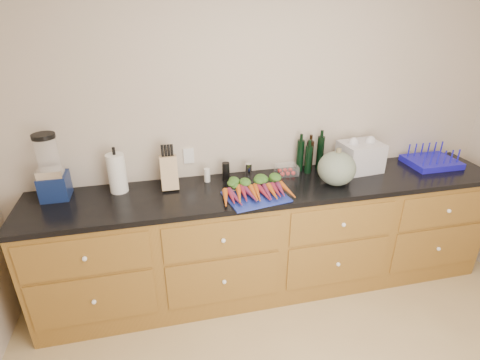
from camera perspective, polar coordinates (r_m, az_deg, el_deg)
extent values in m
cube|color=beige|center=(3.01, 3.44, 8.04)|extent=(4.10, 0.05, 2.60)
cube|color=brown|center=(3.10, 4.72, -8.96)|extent=(3.60, 0.60, 0.90)
cube|color=brown|center=(2.64, -22.57, -10.83)|extent=(0.82, 0.01, 0.28)
sphere|color=white|center=(2.63, -22.62, -11.03)|extent=(0.03, 0.03, 0.03)
cube|color=brown|center=(2.86, -21.33, -16.71)|extent=(0.82, 0.01, 0.38)
sphere|color=white|center=(2.84, -21.37, -16.93)|extent=(0.03, 0.03, 0.03)
cube|color=brown|center=(2.61, -2.62, -9.02)|extent=(0.82, 0.01, 0.28)
sphere|color=white|center=(2.60, -2.55, -9.21)|extent=(0.03, 0.03, 0.03)
cube|color=brown|center=(2.83, -2.47, -15.05)|extent=(0.82, 0.01, 0.38)
sphere|color=white|center=(2.82, -2.41, -15.26)|extent=(0.03, 0.03, 0.03)
cube|color=brown|center=(2.88, 15.38, -6.44)|extent=(0.82, 0.01, 0.28)
sphere|color=white|center=(2.87, 15.53, -6.60)|extent=(0.03, 0.03, 0.03)
cube|color=brown|center=(3.08, 14.61, -12.15)|extent=(0.82, 0.01, 0.38)
sphere|color=white|center=(3.07, 14.74, -12.33)|extent=(0.03, 0.03, 0.03)
cube|color=brown|center=(3.37, 29.08, -4.02)|extent=(0.82, 0.01, 0.28)
sphere|color=white|center=(3.36, 29.25, -4.14)|extent=(0.03, 0.03, 0.03)
cube|color=brown|center=(3.55, 27.86, -9.12)|extent=(0.82, 0.01, 0.38)
sphere|color=white|center=(3.54, 28.02, -9.25)|extent=(0.03, 0.03, 0.03)
cube|color=black|center=(2.86, 5.05, -1.16)|extent=(3.64, 0.62, 0.04)
cube|color=#1D2E97|center=(2.67, 2.44, -2.55)|extent=(0.47, 0.39, 0.01)
cone|color=#C55817|center=(2.59, -2.17, -2.73)|extent=(0.05, 0.22, 0.05)
cone|color=maroon|center=(2.60, -1.42, -2.65)|extent=(0.05, 0.22, 0.05)
cone|color=#70234A|center=(2.60, -0.67, -2.57)|extent=(0.05, 0.22, 0.05)
cone|color=#C55817|center=(2.61, 0.06, -2.49)|extent=(0.05, 0.22, 0.05)
cone|color=maroon|center=(2.62, 0.80, -2.41)|extent=(0.05, 0.22, 0.05)
cone|color=#70234A|center=(2.63, 1.53, -2.33)|extent=(0.05, 0.22, 0.05)
cone|color=#C55817|center=(2.63, 2.26, -2.25)|extent=(0.05, 0.22, 0.05)
ellipsoid|color=#244717|center=(2.75, -0.70, -0.78)|extent=(0.22, 0.13, 0.06)
cone|color=#C55817|center=(2.64, 2.89, -2.18)|extent=(0.05, 0.22, 0.05)
cone|color=maroon|center=(2.65, 3.61, -2.10)|extent=(0.05, 0.22, 0.05)
cone|color=#70234A|center=(2.66, 4.32, -2.02)|extent=(0.05, 0.22, 0.05)
cone|color=#C55817|center=(2.67, 5.03, -1.95)|extent=(0.05, 0.22, 0.05)
cone|color=maroon|center=(2.68, 5.73, -1.87)|extent=(0.05, 0.22, 0.05)
cone|color=#70234A|center=(2.69, 6.43, -1.79)|extent=(0.05, 0.22, 0.05)
cone|color=#C55817|center=(2.70, 7.12, -1.71)|extent=(0.05, 0.22, 0.05)
ellipsoid|color=#244717|center=(2.80, 4.04, -0.30)|extent=(0.22, 0.13, 0.06)
ellipsoid|color=#5A6A59|center=(2.90, 14.51, 1.71)|extent=(0.29, 0.29, 0.26)
cube|color=#101F4E|center=(2.94, -26.37, -0.84)|extent=(0.19, 0.19, 0.18)
cube|color=silver|center=(2.86, -26.94, 0.95)|extent=(0.17, 0.11, 0.06)
cylinder|color=white|center=(2.85, -27.26, 3.34)|extent=(0.14, 0.14, 0.24)
cylinder|color=black|center=(2.81, -27.81, 5.94)|extent=(0.15, 0.15, 0.03)
cylinder|color=white|center=(2.84, -18.22, 0.99)|extent=(0.13, 0.13, 0.29)
cube|color=tan|center=(2.81, -10.75, 1.15)|extent=(0.12, 0.12, 0.25)
cylinder|color=silver|center=(2.89, -5.05, 0.75)|extent=(0.05, 0.05, 0.11)
cylinder|color=black|center=(2.91, -2.16, 1.33)|extent=(0.06, 0.06, 0.14)
cylinder|color=silver|center=(2.95, 1.30, 1.45)|extent=(0.05, 0.05, 0.12)
cube|color=white|center=(3.03, 7.11, 1.56)|extent=(0.17, 0.13, 0.08)
cylinder|color=black|center=(3.09, 9.13, 3.69)|extent=(0.06, 0.06, 0.26)
cylinder|color=black|center=(3.13, 10.56, 3.72)|extent=(0.06, 0.06, 0.24)
cylinder|color=black|center=(3.15, 12.11, 4.07)|extent=(0.06, 0.06, 0.28)
cylinder|color=black|center=(3.07, 10.38, 3.10)|extent=(0.06, 0.06, 0.23)
cube|color=#1914B7|center=(3.59, 27.11, 2.47)|extent=(0.41, 0.32, 0.05)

